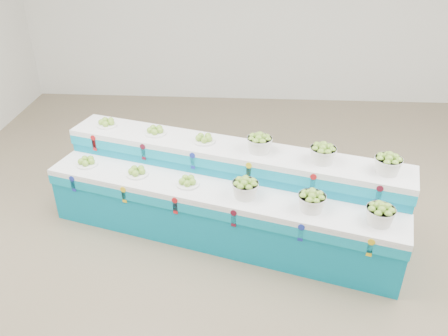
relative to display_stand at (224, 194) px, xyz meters
The scene contains 14 objects.
ground 1.15m from the display_stand, 35.79° to the right, with size 10.00×10.00×0.00m, color #776751.
display_stand is the anchor object (origin of this frame).
plate_lower_left 1.74m from the display_stand, behind, with size 0.27×0.27×0.11m, color white.
plate_lower_mid 1.06m from the display_stand, behind, with size 0.27×0.27×0.11m, color white.
plate_lower_right 0.51m from the display_stand, 159.46° to the right, with size 0.27×0.27×0.11m, color white.
basket_lower_left 0.53m from the display_stand, 53.64° to the right, with size 0.29×0.29×0.22m, color silver, non-canonical shape.
basket_lower_mid 1.14m from the display_stand, 29.93° to the right, with size 0.29×0.29×0.22m, color silver, non-canonical shape.
basket_lower_right 1.80m from the display_stand, 24.67° to the right, with size 0.29×0.29×0.22m, color silver, non-canonical shape.
plate_upper_left 1.81m from the display_stand, 155.07° to the left, with size 0.27×0.27×0.11m, color white.
plate_upper_mid 1.18m from the display_stand, 149.21° to the left, with size 0.27×0.27×0.11m, color white.
plate_upper_right 0.71m from the display_stand, 126.98° to the left, with size 0.27×0.27×0.11m, color white.
basket_upper_left 0.75m from the display_stand, 21.16° to the left, with size 0.29×0.29×0.22m, color silver, non-canonical shape.
basket_upper_mid 1.26m from the display_stand, ahead, with size 0.29×0.29×0.22m, color silver, non-canonical shape.
basket_upper_right 1.87m from the display_stand, ahead, with size 0.29×0.29×0.22m, color silver, non-canonical shape.
Camera 1 is at (-0.56, -3.90, 3.50)m, focal length 36.40 mm.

